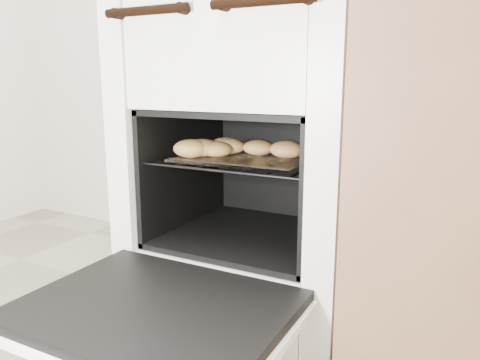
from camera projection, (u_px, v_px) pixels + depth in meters
The scene contains 5 objects.
stove at pixel (264, 153), 1.33m from camera, with size 0.61×0.67×0.93m.
oven_door at pixel (156, 312), 0.94m from camera, with size 0.55×0.42×0.04m.
oven_rack at pixel (254, 158), 1.27m from camera, with size 0.44×0.42×0.01m.
foil_sheet at pixel (251, 157), 1.25m from camera, with size 0.34×0.30×0.01m, color white.
baked_rolls at pixel (228, 148), 1.24m from camera, with size 0.34×0.23×0.05m.
Camera 1 is at (0.49, -0.03, 0.66)m, focal length 35.00 mm.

